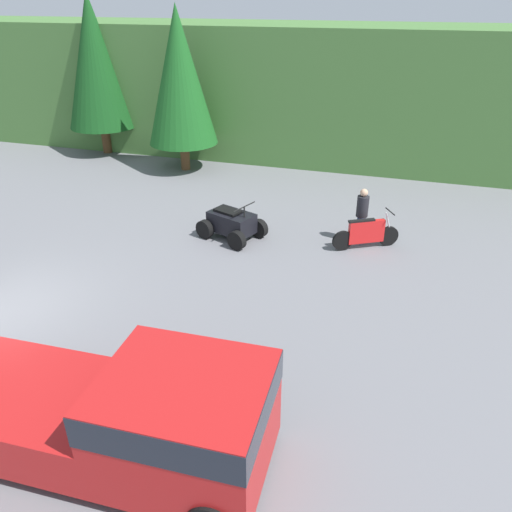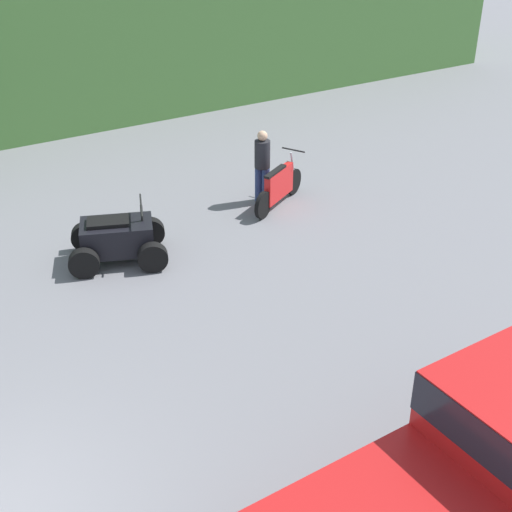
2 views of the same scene
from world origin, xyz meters
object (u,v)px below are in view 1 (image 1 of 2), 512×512
pickup_truck_red (132,414)px  quad_atv (232,224)px  dirt_bike (366,234)px  rider_person (362,214)px

pickup_truck_red → quad_atv: 8.82m
dirt_bike → quad_atv: quad_atv is taller
rider_person → dirt_bike: bearing=-84.4°
pickup_truck_red → dirt_bike: pickup_truck_red is taller
dirt_bike → quad_atv: 4.26m
rider_person → pickup_truck_red: bearing=-129.8°
quad_atv → pickup_truck_red: bearing=-60.2°
pickup_truck_red → rider_person: bearing=72.6°
dirt_bike → rider_person: (-0.23, 0.39, 0.48)m
quad_atv → rider_person: size_ratio=1.29×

